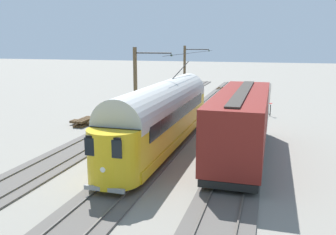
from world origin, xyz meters
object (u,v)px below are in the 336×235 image
(coach_adjacent, at_px, (241,122))
(spare_tie_stack, at_px, (84,122))
(catenary_pole_mid_near, at_px, (137,91))
(catenary_pole_foreground, at_px, (185,74))
(switch_stand, at_px, (270,109))
(vintage_streetcar, at_px, (163,114))

(coach_adjacent, xyz_separation_m, spare_tie_stack, (13.40, -4.96, -1.89))
(catenary_pole_mid_near, bearing_deg, catenary_pole_foreground, -90.00)
(catenary_pole_mid_near, height_order, switch_stand, catenary_pole_mid_near)
(catenary_pole_mid_near, relative_size, spare_tie_stack, 2.71)
(vintage_streetcar, distance_m, switch_stand, 14.40)
(vintage_streetcar, xyz_separation_m, catenary_pole_mid_near, (2.61, -2.02, 1.16))
(coach_adjacent, distance_m, spare_tie_stack, 14.41)
(vintage_streetcar, relative_size, spare_tie_stack, 7.35)
(spare_tie_stack, bearing_deg, vintage_streetcar, 152.42)
(coach_adjacent, relative_size, switch_stand, 10.16)
(catenary_pole_mid_near, distance_m, switch_stand, 14.39)
(catenary_pole_foreground, bearing_deg, coach_adjacent, 113.77)
(vintage_streetcar, bearing_deg, spare_tie_stack, -27.58)
(vintage_streetcar, distance_m, catenary_pole_mid_near, 3.49)
(catenary_pole_foreground, relative_size, spare_tie_stack, 2.71)
(coach_adjacent, relative_size, spare_tie_stack, 5.23)
(coach_adjacent, height_order, catenary_pole_foreground, catenary_pole_foreground)
(switch_stand, distance_m, spare_tie_stack, 17.15)
(catenary_pole_foreground, height_order, catenary_pole_mid_near, same)
(catenary_pole_mid_near, xyz_separation_m, switch_stand, (-9.32, -10.63, -2.72))
(switch_stand, height_order, spare_tie_stack, switch_stand)
(catenary_pole_foreground, bearing_deg, switch_stand, 155.38)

